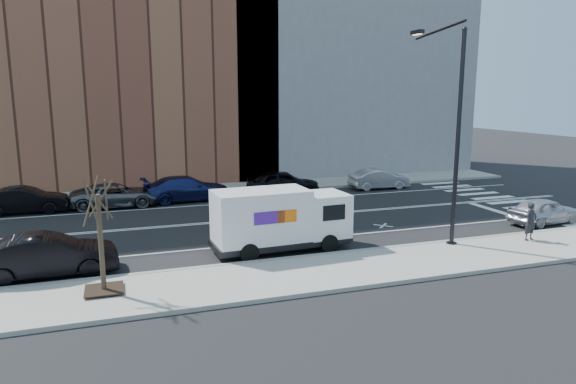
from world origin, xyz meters
TOP-DOWN VIEW (x-y plane):
  - ground at (0.00, 0.00)m, footprint 120.00×120.00m
  - sidewalk_near at (0.00, -8.80)m, footprint 44.00×3.60m
  - sidewalk_far at (0.00, 8.80)m, footprint 44.00×3.60m
  - curb_near at (0.00, -7.00)m, footprint 44.00×0.25m
  - curb_far at (0.00, 7.00)m, footprint 44.00×0.25m
  - crosswalk at (16.00, 0.00)m, footprint 3.00×14.00m
  - road_markings at (0.00, 0.00)m, footprint 40.00×8.60m
  - bldg_brick at (-8.00, 15.60)m, footprint 26.00×10.00m
  - bldg_concrete at (12.00, 15.60)m, footprint 20.00×10.00m
  - streetlight at (7.00, -6.91)m, footprint 0.44×4.02m
  - street_tree at (-7.00, -8.40)m, footprint 1.20×1.20m
  - fedex_van at (-0.11, -5.60)m, footprint 5.85×2.29m
  - far_parked_b at (-11.20, 5.38)m, footprint 4.47×1.66m
  - far_parked_c at (-6.53, 5.51)m, footprint 4.98×2.38m
  - far_parked_d at (-2.40, 5.91)m, footprint 5.46×2.64m
  - far_parked_e at (3.74, 5.84)m, footprint 4.90×2.44m
  - far_parked_f at (10.68, 5.74)m, footprint 4.19×1.54m
  - driving_sedan at (1.03, -1.63)m, footprint 4.43×1.55m
  - near_parked_rear_a at (-8.87, -5.88)m, footprint 4.79×1.91m
  - near_parked_front at (13.84, -5.52)m, footprint 4.07×1.98m
  - pedestrian at (10.54, -8.06)m, footprint 0.68×0.52m

SIDE VIEW (x-z plane):
  - ground at x=0.00m, z-range 0.00..0.00m
  - crosswalk at x=16.00m, z-range 0.00..0.01m
  - road_markings at x=0.00m, z-range 0.00..0.01m
  - sidewalk_near at x=0.00m, z-range 0.00..0.15m
  - sidewalk_far at x=0.00m, z-range 0.00..0.15m
  - curb_near at x=0.00m, z-range 0.00..0.17m
  - curb_far at x=0.00m, z-range 0.00..0.17m
  - near_parked_front at x=13.84m, z-range 0.00..1.34m
  - far_parked_f at x=10.68m, z-range 0.00..1.37m
  - far_parked_c at x=-6.53m, z-range 0.00..1.37m
  - driving_sedan at x=1.03m, z-range 0.00..1.46m
  - far_parked_b at x=-11.20m, z-range 0.00..1.46m
  - far_parked_d at x=-2.40m, z-range 0.00..1.53m
  - near_parked_rear_a at x=-8.87m, z-range 0.00..1.55m
  - far_parked_e at x=3.74m, z-range 0.00..1.61m
  - pedestrian at x=10.54m, z-range 0.15..1.83m
  - fedex_van at x=-0.11m, z-range 0.07..2.69m
  - street_tree at x=-7.00m, z-range -0.42..3.33m
  - streetlight at x=7.00m, z-range 0.41..9.75m
  - bldg_brick at x=-8.00m, z-range 0.00..22.00m
  - bldg_concrete at x=12.00m, z-range 0.00..26.00m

